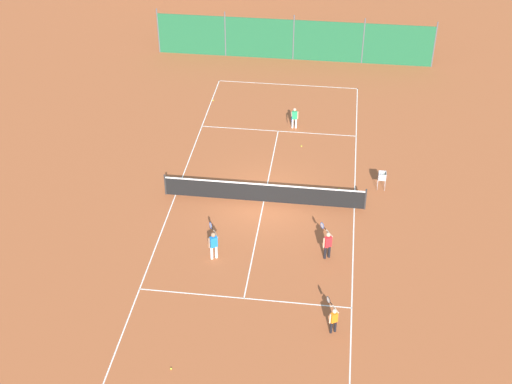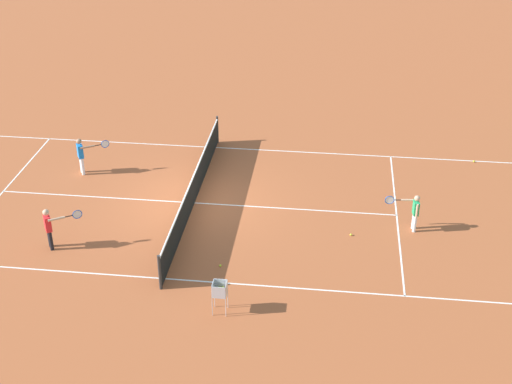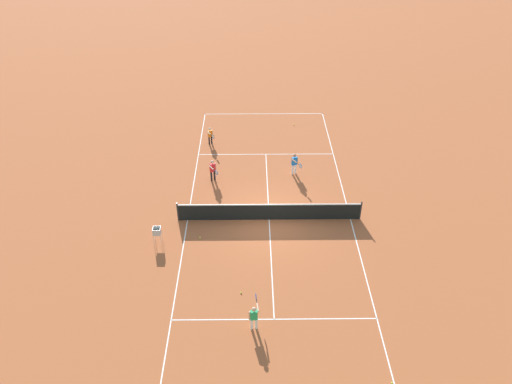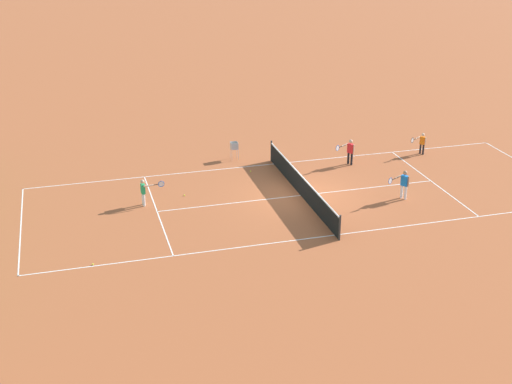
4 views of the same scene
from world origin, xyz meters
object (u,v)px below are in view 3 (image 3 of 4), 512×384
object	(u,v)px
player_near_baseline	(210,135)
player_far_baseline	(213,169)
tennis_net	(269,212)
player_near_service	(254,315)
player_far_service	(295,163)
tennis_ball_alley_right	(392,383)
tennis_ball_by_net_right	(241,293)
ball_hopper	(157,232)
tennis_ball_near_corner	(294,125)
tennis_ball_by_net_left	(200,237)

from	to	relation	value
player_near_baseline	player_far_baseline	bearing A→B (deg)	95.68
tennis_net	player_far_baseline	xyz separation A→B (m)	(3.01, -3.54, 0.25)
player_near_service	player_far_service	bearing A→B (deg)	-102.16
player_near_service	tennis_ball_alley_right	xyz separation A→B (m)	(-4.82, 2.52, -0.66)
tennis_ball_by_net_right	ball_hopper	xyz separation A→B (m)	(3.96, -3.28, 0.62)
player_far_baseline	ball_hopper	xyz separation A→B (m)	(2.29, 5.25, -0.09)
player_near_service	tennis_ball_alley_right	world-z (taller)	player_near_service
player_near_baseline	player_far_service	size ratio (longest dim) A/B	0.85
player_far_baseline	tennis_ball_alley_right	world-z (taller)	player_far_baseline
player_far_baseline	player_far_service	distance (m)	4.61
player_near_baseline	player_near_service	size ratio (longest dim) A/B	0.95
player_near_baseline	player_near_service	world-z (taller)	player_near_service
player_far_service	tennis_ball_near_corner	world-z (taller)	player_far_service
player_far_service	ball_hopper	xyz separation A→B (m)	(6.86, 5.88, -0.10)
tennis_net	player_near_service	xyz separation A→B (m)	(0.80, 6.80, 0.19)
tennis_ball_by_net_left	player_near_baseline	bearing A→B (deg)	-89.62
tennis_ball_alley_right	ball_hopper	bearing A→B (deg)	-39.22
player_near_service	tennis_net	bearing A→B (deg)	-96.74
tennis_ball_alley_right	player_near_service	bearing A→B (deg)	-27.63
tennis_net	tennis_ball_alley_right	world-z (taller)	tennis_net
tennis_ball_near_corner	tennis_ball_by_net_left	bearing A→B (deg)	65.20
player_far_baseline	player_far_service	world-z (taller)	player_far_service
tennis_ball_by_net_left	player_far_baseline	bearing A→B (deg)	-94.05
player_far_service	tennis_ball_near_corner	size ratio (longest dim) A/B	19.85
tennis_ball_alley_right	ball_hopper	world-z (taller)	ball_hopper
player_far_baseline	ball_hopper	distance (m)	5.73
player_far_baseline	ball_hopper	size ratio (longest dim) A/B	1.45
tennis_net	tennis_ball_alley_right	distance (m)	10.16
player_near_service	tennis_ball_by_net_left	xyz separation A→B (m)	(2.56, -5.40, -0.66)
tennis_ball_near_corner	tennis_ball_by_net_left	distance (m)	12.74
player_near_baseline	player_far_service	world-z (taller)	player_far_service
player_near_baseline	tennis_ball_by_net_left	distance (m)	9.08
player_far_service	player_far_baseline	bearing A→B (deg)	7.74
tennis_net	tennis_ball_by_net_left	bearing A→B (deg)	22.52
player_near_service	player_near_baseline	bearing A→B (deg)	-79.73
player_near_baseline	ball_hopper	size ratio (longest dim) A/B	1.26
tennis_ball_by_net_left	tennis_ball_near_corner	bearing A→B (deg)	-114.80
player_far_service	tennis_ball_by_net_right	distance (m)	9.63
player_near_service	tennis_ball_by_net_right	bearing A→B (deg)	-73.35
player_near_service	tennis_ball_near_corner	bearing A→B (deg)	-99.32
player_near_service	tennis_ball_by_net_left	distance (m)	6.01
player_near_baseline	ball_hopper	xyz separation A→B (m)	(1.88, 9.38, 0.00)
ball_hopper	tennis_ball_alley_right	bearing A→B (deg)	140.78
player_near_baseline	player_far_service	xyz separation A→B (m)	(-4.98, 3.50, 0.11)
player_far_baseline	tennis_ball_by_net_right	size ratio (longest dim) A/B	19.54
tennis_net	ball_hopper	size ratio (longest dim) A/B	10.31
tennis_ball_by_net_left	tennis_ball_alley_right	world-z (taller)	same
player_near_baseline	tennis_net	bearing A→B (deg)	114.06
player_near_service	ball_hopper	distance (m)	6.79
tennis_ball_alley_right	tennis_ball_by_net_right	xyz separation A→B (m)	(5.36, -4.33, 0.00)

